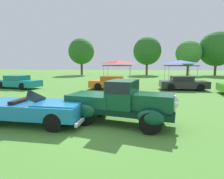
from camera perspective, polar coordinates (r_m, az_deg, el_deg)
ground_plane at (r=7.24m, az=-2.33°, el=-10.67°), size 120.00×120.00×0.00m
feature_pickup_truck at (r=7.10m, az=2.71°, el=-3.81°), size 4.39×2.52×1.70m
neighbor_convertible at (r=7.82m, az=-23.14°, el=-5.49°), size 4.34×1.88×1.40m
show_car_teal at (r=19.45m, az=-27.29°, el=2.11°), size 4.57×2.60×1.22m
show_car_orange at (r=16.55m, az=0.52°, el=2.11°), size 4.44×1.84×1.22m
show_car_charcoal at (r=17.41m, az=21.33°, el=1.85°), size 4.06×1.77×1.22m
canopy_tent_left_field at (r=21.66m, az=1.85°, el=8.36°), size 3.22×3.22×2.71m
canopy_tent_center_field at (r=22.24m, az=20.60°, el=7.85°), size 3.24×3.24×2.71m
treeline_far_left at (r=38.30m, az=-9.57°, el=11.66°), size 5.22×5.22×7.39m
treeline_mid_left at (r=38.62m, az=10.96°, el=11.73°), size 5.67×5.67×7.71m
treeline_center at (r=39.25m, az=22.84°, el=10.48°), size 4.94×4.94×6.86m
treeline_mid_right at (r=41.60m, az=29.94°, el=10.95°), size 6.71×6.71×8.52m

